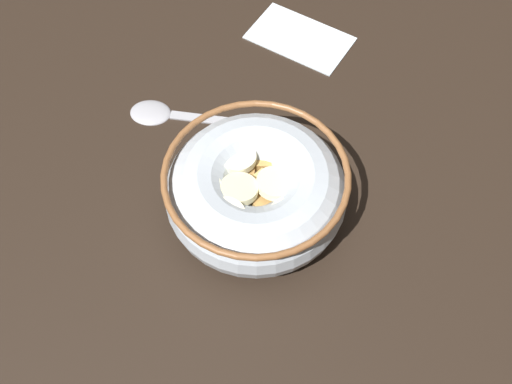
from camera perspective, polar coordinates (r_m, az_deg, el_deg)
ground_plane at (r=57.79cm, az=0.00°, el=-2.11°), size 114.95×114.95×2.00cm
cereal_bowl at (r=54.11cm, az=-0.01°, el=0.14°), size 16.10×16.10×6.07cm
spoon at (r=63.50cm, az=-7.55°, el=7.16°), size 13.11×13.88×0.80cm
folded_napkin at (r=70.70cm, az=4.06°, el=14.00°), size 12.65×10.46×0.30cm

